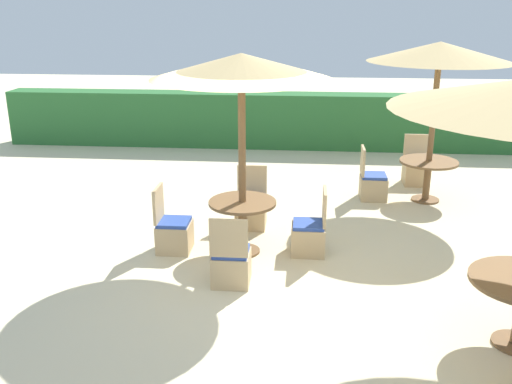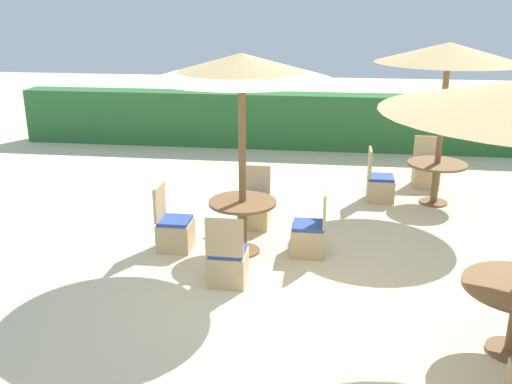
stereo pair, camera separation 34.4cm
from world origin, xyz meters
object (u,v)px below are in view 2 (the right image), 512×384
object	(u,v)px
patio_chair_back_right_west	(380,186)
patio_chair_center_north	(254,210)
patio_chair_center_east	(310,236)
patio_chair_center_south	(228,264)
parasol_center	(242,67)
round_table_back_right	(436,172)
patio_chair_back_right_north	(426,173)
patio_chair_center_west	(174,231)
parasol_back_right	(449,54)
round_table_center	(243,214)

from	to	relation	value
patio_chair_back_right_west	patio_chair_center_north	world-z (taller)	same
patio_chair_center_east	patio_chair_center_south	xyz separation A→B (m)	(-0.97, -1.00, 0.00)
patio_chair_center_south	patio_chair_back_right_west	bearing A→B (deg)	58.56
parasol_center	patio_chair_center_south	size ratio (longest dim) A/B	2.93
parasol_center	patio_chair_center_north	xyz separation A→B (m)	(0.02, 0.98, -2.29)
parasol_center	patio_chair_center_east	world-z (taller)	parasol_center
round_table_back_right	patio_chair_center_north	world-z (taller)	patio_chair_center_north
patio_chair_back_right_west	parasol_center	distance (m)	3.93
patio_chair_center_south	patio_chair_center_north	world-z (taller)	same
patio_chair_back_right_north	patio_chair_center_north	xyz separation A→B (m)	(-2.94, -2.43, 0.00)
patio_chair_center_north	patio_chair_center_west	size ratio (longest dim) A/B	1.00
parasol_back_right	patio_chair_center_east	xyz separation A→B (m)	(-2.05, -2.39, -2.28)
patio_chair_back_right_west	patio_chair_center_west	distance (m)	3.91
patio_chair_back_right_north	patio_chair_center_south	bearing A→B (deg)	55.38
parasol_back_right	patio_chair_center_west	size ratio (longest dim) A/B	2.93
parasol_back_right	round_table_center	xyz separation A→B (m)	(-2.98, -2.44, -1.98)
parasol_back_right	patio_chair_center_east	size ratio (longest dim) A/B	2.93
patio_chair_back_right_west	parasol_center	xyz separation A→B (m)	(-2.04, -2.46, 2.29)
round_table_back_right	patio_chair_center_west	xyz separation A→B (m)	(-3.95, -2.46, -0.30)
patio_chair_center_north	round_table_back_right	bearing A→B (deg)	-153.65
patio_chair_center_east	patio_chair_center_south	size ratio (longest dim) A/B	1.00
patio_chair_center_east	patio_chair_center_west	distance (m)	1.90
round_table_back_right	parasol_center	world-z (taller)	parasol_center
parasol_back_right	round_table_center	world-z (taller)	parasol_back_right
parasol_back_right	parasol_center	bearing A→B (deg)	-140.67
round_table_center	patio_chair_center_south	xyz separation A→B (m)	(-0.04, -0.95, -0.30)
parasol_back_right	round_table_center	distance (m)	4.33
round_table_back_right	patio_chair_back_right_west	world-z (taller)	patio_chair_back_right_west
round_table_back_right	patio_chair_center_north	xyz separation A→B (m)	(-2.95, -1.46, -0.30)
round_table_center	patio_chair_center_east	distance (m)	0.97
round_table_center	patio_chair_center_north	bearing A→B (deg)	88.59
parasol_center	round_table_center	bearing A→B (deg)	-63.43
round_table_back_right	patio_chair_back_right_north	world-z (taller)	patio_chair_back_right_north
patio_chair_center_north	round_table_center	bearing A→B (deg)	88.59
patio_chair_back_right_north	patio_chair_center_south	xyz separation A→B (m)	(-3.01, -4.35, 0.00)
parasol_center	patio_chair_center_west	bearing A→B (deg)	-178.68
patio_chair_back_right_north	patio_chair_center_north	distance (m)	3.81
round_table_center	parasol_back_right	bearing A→B (deg)	39.33
patio_chair_center_east	patio_chair_center_west	xyz separation A→B (m)	(-1.90, -0.08, 0.00)
round_table_back_right	patio_chair_back_right_north	xyz separation A→B (m)	(-0.01, 0.97, -0.30)
patio_chair_center_east	patio_chair_center_west	size ratio (longest dim) A/B	1.00
parasol_back_right	parasol_center	world-z (taller)	parasol_center
parasol_back_right	patio_chair_center_west	bearing A→B (deg)	-148.09
patio_chair_center_east	patio_chair_center_north	bearing A→B (deg)	44.29
patio_chair_back_right_north	patio_chair_center_north	world-z (taller)	same
round_table_back_right	patio_chair_back_right_west	size ratio (longest dim) A/B	1.07
patio_chair_center_east	patio_chair_center_west	world-z (taller)	same
round_table_center	patio_chair_center_west	xyz separation A→B (m)	(-0.98, -0.02, -0.30)
patio_chair_center_south	parasol_back_right	bearing A→B (deg)	48.30
patio_chair_back_right_west	patio_chair_center_east	world-z (taller)	same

